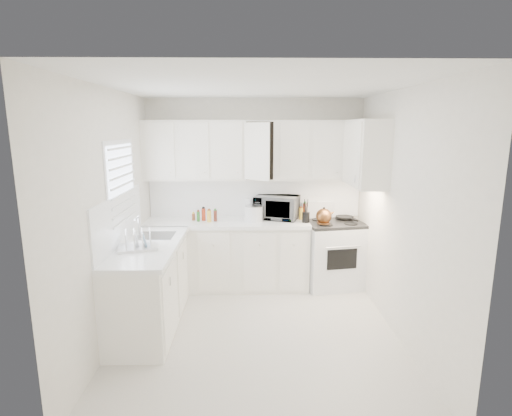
{
  "coord_description": "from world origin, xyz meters",
  "views": [
    {
      "loc": [
        -0.09,
        -4.01,
        2.21
      ],
      "look_at": [
        0.0,
        0.7,
        1.25
      ],
      "focal_mm": 27.88,
      "sensor_mm": 36.0,
      "label": 1
    }
  ],
  "objects_px": {
    "tea_kettle": "(324,215)",
    "utensil_crock": "(306,210)",
    "microwave": "(277,205)",
    "rice_cooker": "(254,212)",
    "stove": "(333,245)",
    "dish_rack": "(137,239)"
  },
  "relations": [
    {
      "from": "tea_kettle",
      "to": "utensil_crock",
      "type": "bearing_deg",
      "value": 173.59
    },
    {
      "from": "microwave",
      "to": "tea_kettle",
      "type": "bearing_deg",
      "value": -6.04
    },
    {
      "from": "microwave",
      "to": "rice_cooker",
      "type": "bearing_deg",
      "value": -136.06
    },
    {
      "from": "tea_kettle",
      "to": "utensil_crock",
      "type": "distance_m",
      "value": 0.24
    },
    {
      "from": "stove",
      "to": "rice_cooker",
      "type": "distance_m",
      "value": 1.22
    },
    {
      "from": "stove",
      "to": "tea_kettle",
      "type": "xyz_separation_m",
      "value": [
        -0.18,
        -0.16,
        0.47
      ]
    },
    {
      "from": "utensil_crock",
      "to": "dish_rack",
      "type": "height_order",
      "value": "utensil_crock"
    },
    {
      "from": "stove",
      "to": "dish_rack",
      "type": "distance_m",
      "value": 2.72
    },
    {
      "from": "microwave",
      "to": "rice_cooker",
      "type": "height_order",
      "value": "microwave"
    },
    {
      "from": "tea_kettle",
      "to": "microwave",
      "type": "height_order",
      "value": "microwave"
    },
    {
      "from": "microwave",
      "to": "stove",
      "type": "bearing_deg",
      "value": 10.04
    },
    {
      "from": "stove",
      "to": "utensil_crock",
      "type": "xyz_separation_m",
      "value": [
        -0.41,
        -0.12,
        0.52
      ]
    },
    {
      "from": "tea_kettle",
      "to": "microwave",
      "type": "xyz_separation_m",
      "value": [
        -0.61,
        0.28,
        0.09
      ]
    },
    {
      "from": "stove",
      "to": "tea_kettle",
      "type": "relative_size",
      "value": 4.54
    },
    {
      "from": "tea_kettle",
      "to": "microwave",
      "type": "distance_m",
      "value": 0.68
    },
    {
      "from": "rice_cooker",
      "to": "microwave",
      "type": "bearing_deg",
      "value": 24.95
    },
    {
      "from": "rice_cooker",
      "to": "utensil_crock",
      "type": "xyz_separation_m",
      "value": [
        0.7,
        -0.09,
        0.04
      ]
    },
    {
      "from": "utensil_crock",
      "to": "stove",
      "type": "bearing_deg",
      "value": 15.65
    },
    {
      "from": "rice_cooker",
      "to": "dish_rack",
      "type": "xyz_separation_m",
      "value": [
        -1.24,
        -1.24,
        -0.01
      ]
    },
    {
      "from": "dish_rack",
      "to": "utensil_crock",
      "type": "bearing_deg",
      "value": 14.57
    },
    {
      "from": "rice_cooker",
      "to": "utensil_crock",
      "type": "relative_size",
      "value": 0.74
    },
    {
      "from": "tea_kettle",
      "to": "dish_rack",
      "type": "relative_size",
      "value": 0.64
    }
  ]
}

